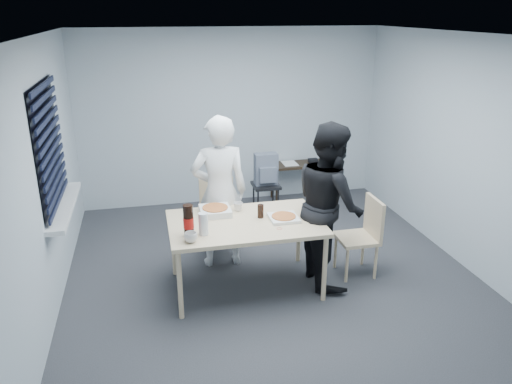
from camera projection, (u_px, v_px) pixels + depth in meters
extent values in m
plane|color=#2C2D31|center=(272.00, 276.00, 5.62)|extent=(5.00, 5.00, 0.00)
plane|color=white|center=(275.00, 35.00, 4.72)|extent=(5.00, 5.00, 0.00)
plane|color=#AFBAC2|center=(231.00, 118.00, 7.46)|extent=(4.50, 0.00, 4.50)
plane|color=#AFBAC2|center=(383.00, 291.00, 2.88)|extent=(4.50, 0.00, 4.50)
plane|color=#AFBAC2|center=(43.00, 182.00, 4.71)|extent=(0.00, 5.00, 5.00)
plane|color=#AFBAC2|center=(466.00, 153.00, 5.64)|extent=(0.00, 5.00, 5.00)
plane|color=black|center=(48.00, 145.00, 4.99)|extent=(0.00, 1.30, 1.30)
cube|color=black|center=(51.00, 145.00, 5.00)|extent=(0.04, 1.30, 1.25)
cube|color=silver|center=(65.00, 206.00, 5.23)|extent=(0.18, 1.42, 0.05)
cube|color=beige|center=(245.00, 223.00, 5.16)|extent=(1.58, 1.00, 0.04)
cylinder|color=beige|center=(180.00, 285.00, 4.74)|extent=(0.05, 0.05, 0.72)
cylinder|color=beige|center=(174.00, 245.00, 5.54)|extent=(0.05, 0.05, 0.72)
cylinder|color=beige|center=(325.00, 269.00, 5.04)|extent=(0.05, 0.05, 0.72)
cylinder|color=beige|center=(299.00, 233.00, 5.85)|extent=(0.05, 0.05, 0.72)
cube|color=beige|center=(219.00, 218.00, 6.08)|extent=(0.42, 0.42, 0.04)
cube|color=beige|center=(216.00, 195.00, 6.17)|extent=(0.42, 0.04, 0.44)
cylinder|color=beige|center=(208.00, 242.00, 5.97)|extent=(0.03, 0.03, 0.41)
cylinder|color=beige|center=(204.00, 231.00, 6.28)|extent=(0.03, 0.03, 0.41)
cylinder|color=beige|center=(235.00, 240.00, 6.04)|extent=(0.03, 0.03, 0.41)
cylinder|color=beige|center=(231.00, 228.00, 6.35)|extent=(0.03, 0.03, 0.41)
cube|color=beige|center=(357.00, 239.00, 5.55)|extent=(0.42, 0.42, 0.04)
cube|color=beige|center=(374.00, 217.00, 5.50)|extent=(0.04, 0.42, 0.44)
cylinder|color=beige|center=(347.00, 265.00, 5.43)|extent=(0.03, 0.03, 0.41)
cylinder|color=beige|center=(335.00, 251.00, 5.75)|extent=(0.03, 0.03, 0.41)
cylinder|color=beige|center=(376.00, 262.00, 5.50)|extent=(0.03, 0.03, 0.41)
cylinder|color=beige|center=(363.00, 248.00, 5.82)|extent=(0.03, 0.03, 0.41)
imported|color=silver|center=(220.00, 192.00, 5.62)|extent=(0.65, 0.42, 1.77)
imported|color=black|center=(329.00, 204.00, 5.29)|extent=(0.47, 0.86, 1.77)
cube|color=#2E2216|center=(299.00, 165.00, 7.72)|extent=(0.88, 0.39, 0.04)
cylinder|color=#2E2216|center=(277.00, 187.00, 7.60)|extent=(0.04, 0.04, 0.54)
cylinder|color=#2E2216|center=(272.00, 181.00, 7.88)|extent=(0.04, 0.04, 0.54)
cylinder|color=#2E2216|center=(326.00, 184.00, 7.77)|extent=(0.04, 0.04, 0.54)
cylinder|color=#2E2216|center=(320.00, 178.00, 8.05)|extent=(0.04, 0.04, 0.54)
cube|color=black|center=(266.00, 185.00, 7.03)|extent=(0.37, 0.37, 0.04)
cylinder|color=black|center=(258.00, 207.00, 6.96)|extent=(0.04, 0.04, 0.47)
cylinder|color=black|center=(254.00, 199.00, 7.22)|extent=(0.04, 0.04, 0.47)
cylinder|color=black|center=(278.00, 205.00, 7.02)|extent=(0.04, 0.04, 0.47)
cylinder|color=black|center=(273.00, 198.00, 7.28)|extent=(0.04, 0.04, 0.47)
cube|color=slate|center=(266.00, 169.00, 6.95)|extent=(0.32, 0.17, 0.44)
cube|color=slate|center=(268.00, 175.00, 6.86)|extent=(0.23, 0.06, 0.21)
cube|color=white|center=(215.00, 212.00, 5.34)|extent=(0.32, 0.32, 0.03)
cube|color=white|center=(215.00, 210.00, 5.32)|extent=(0.32, 0.32, 0.03)
cylinder|color=#CC7F38|center=(215.00, 208.00, 5.32)|extent=(0.27, 0.27, 0.01)
cube|color=white|center=(284.00, 218.00, 5.20)|extent=(0.30, 0.30, 0.03)
cylinder|color=#CC7F38|center=(284.00, 216.00, 5.19)|extent=(0.25, 0.25, 0.01)
imported|color=silver|center=(191.00, 237.00, 4.68)|extent=(0.17, 0.17, 0.10)
imported|color=silver|center=(238.00, 207.00, 5.42)|extent=(0.10, 0.10, 0.09)
cylinder|color=black|center=(261.00, 211.00, 5.23)|extent=(0.08, 0.08, 0.14)
cylinder|color=black|center=(188.00, 221.00, 4.77)|extent=(0.10, 0.10, 0.32)
cylinder|color=red|center=(189.00, 223.00, 4.77)|extent=(0.10, 0.10, 0.11)
cylinder|color=silver|center=(203.00, 224.00, 4.82)|extent=(0.11, 0.11, 0.22)
torus|color=red|center=(279.00, 229.00, 4.98)|extent=(0.07, 0.07, 0.00)
cube|color=white|center=(290.00, 163.00, 7.71)|extent=(0.26, 0.33, 0.00)
cube|color=black|center=(313.00, 161.00, 7.76)|extent=(0.14, 0.10, 0.06)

